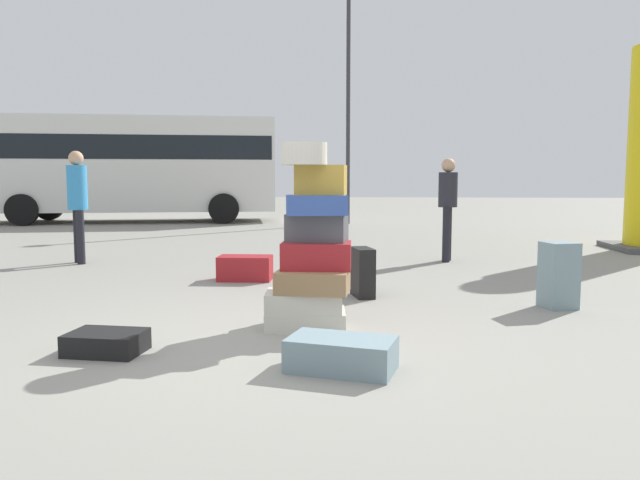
# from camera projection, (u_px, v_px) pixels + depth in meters

# --- Properties ---
(ground_plane) EXTENTS (80.00, 80.00, 0.00)m
(ground_plane) POSITION_uv_depth(u_px,v_px,m) (261.00, 344.00, 4.82)
(ground_plane) COLOR gray
(suitcase_tower) EXTENTS (0.76, 0.61, 1.62)m
(suitcase_tower) POSITION_uv_depth(u_px,v_px,m) (312.00, 251.00, 5.29)
(suitcase_tower) COLOR beige
(suitcase_tower) RESTS_ON ground
(suitcase_black_foreground_far) EXTENTS (0.57, 0.42, 0.16)m
(suitcase_black_foreground_far) POSITION_uv_depth(u_px,v_px,m) (106.00, 343.00, 4.56)
(suitcase_black_foreground_far) COLOR black
(suitcase_black_foreground_far) RESTS_ON ground
(suitcase_maroon_foreground_near) EXTENTS (0.69, 0.41, 0.32)m
(suitcase_maroon_foreground_near) POSITION_uv_depth(u_px,v_px,m) (245.00, 268.00, 7.86)
(suitcase_maroon_foreground_near) COLOR maroon
(suitcase_maroon_foreground_near) RESTS_ON ground
(suitcase_slate_right_side) EXTENTS (0.80, 0.56, 0.23)m
(suitcase_slate_right_side) POSITION_uv_depth(u_px,v_px,m) (342.00, 354.00, 4.14)
(suitcase_slate_right_side) COLOR gray
(suitcase_slate_right_side) RESTS_ON ground
(suitcase_black_upright_blue) EXTENTS (0.30, 0.45, 0.55)m
(suitcase_black_upright_blue) POSITION_uv_depth(u_px,v_px,m) (363.00, 272.00, 6.74)
(suitcase_black_upright_blue) COLOR black
(suitcase_black_upright_blue) RESTS_ON ground
(suitcase_slate_behind_tower) EXTENTS (0.38, 0.38, 0.67)m
(suitcase_slate_behind_tower) POSITION_uv_depth(u_px,v_px,m) (559.00, 275.00, 6.14)
(suitcase_slate_behind_tower) COLOR gray
(suitcase_slate_behind_tower) RESTS_ON ground
(person_bearded_onlooker) EXTENTS (0.30, 0.33, 1.64)m
(person_bearded_onlooker) POSITION_uv_depth(u_px,v_px,m) (448.00, 200.00, 9.60)
(person_bearded_onlooker) COLOR black
(person_bearded_onlooker) RESTS_ON ground
(person_tourist_with_camera) EXTENTS (0.30, 0.30, 1.75)m
(person_tourist_with_camera) POSITION_uv_depth(u_px,v_px,m) (77.00, 197.00, 9.36)
(person_tourist_with_camera) COLOR black
(person_tourist_with_camera) RESTS_ON ground
(parked_bus) EXTENTS (9.02, 4.37, 3.15)m
(parked_bus) POSITION_uv_depth(u_px,v_px,m) (131.00, 162.00, 18.56)
(parked_bus) COLOR silver
(parked_bus) RESTS_ON ground
(lamp_post) EXTENTS (0.36, 0.36, 6.88)m
(lamp_post) POSITION_uv_depth(u_px,v_px,m) (348.00, 72.00, 17.49)
(lamp_post) COLOR #333338
(lamp_post) RESTS_ON ground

